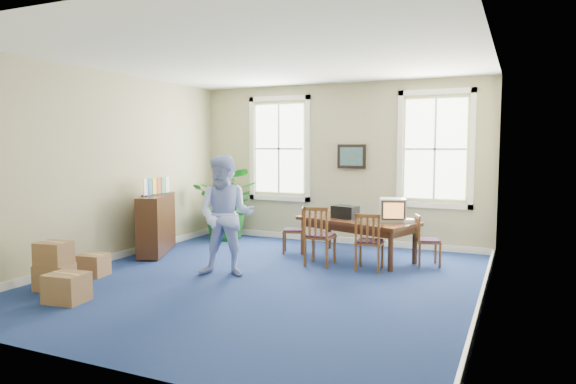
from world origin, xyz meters
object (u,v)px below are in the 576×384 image
at_px(conference_table, 357,239).
at_px(man, 226,216).
at_px(credenza, 157,225).
at_px(potted_plant, 228,203).
at_px(crt_tv, 392,210).
at_px(cardboard_boxes, 69,264).
at_px(chair_near_left, 320,235).

bearing_deg(conference_table, man, -107.25).
distance_m(credenza, potted_plant, 1.89).
height_order(conference_table, crt_tv, crt_tv).
height_order(man, cardboard_boxes, man).
relative_size(conference_table, credenza, 1.52).
bearing_deg(crt_tv, potted_plant, 151.74).
bearing_deg(man, credenza, 141.23).
height_order(conference_table, cardboard_boxes, conference_table).
xyz_separation_m(man, potted_plant, (-1.57, 2.68, -0.15)).
height_order(credenza, cardboard_boxes, credenza).
distance_m(conference_table, cardboard_boxes, 4.61).
bearing_deg(chair_near_left, potted_plant, -29.03).
bearing_deg(cardboard_boxes, credenza, 99.85).
xyz_separation_m(chair_near_left, potted_plant, (-2.61, 1.43, 0.27)).
height_order(man, potted_plant, man).
bearing_deg(crt_tv, conference_table, 166.92).
relative_size(crt_tv, cardboard_boxes, 0.38).
height_order(chair_near_left, credenza, credenza).
bearing_deg(credenza, conference_table, -6.74).
relative_size(crt_tv, chair_near_left, 0.47).
distance_m(conference_table, crt_tv, 0.81).
distance_m(man, cardboard_boxes, 2.27).
bearing_deg(potted_plant, chair_near_left, -28.80).
xyz_separation_m(conference_table, man, (-1.46, -1.94, 0.57)).
bearing_deg(man, potted_plant, 104.81).
distance_m(crt_tv, potted_plant, 3.70).
height_order(conference_table, credenza, credenza).
relative_size(conference_table, chair_near_left, 2.08).
bearing_deg(conference_table, crt_tv, 24.03).
bearing_deg(man, cardboard_boxes, -151.42).
bearing_deg(crt_tv, man, -153.51).
xyz_separation_m(credenza, cardboard_boxes, (0.41, -2.38, -0.18)).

